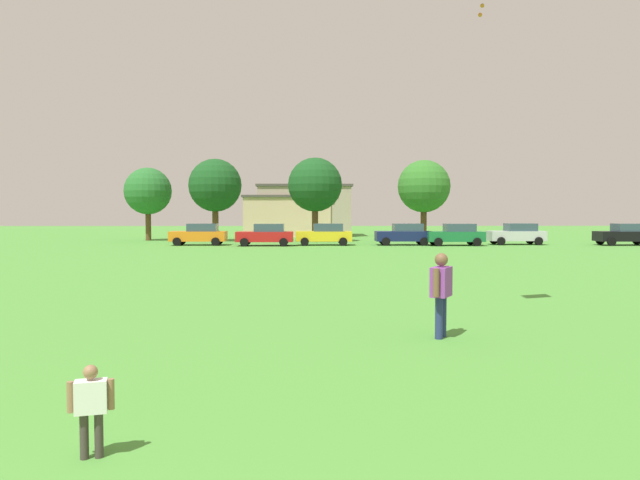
# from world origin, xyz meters

# --- Properties ---
(ground_plane) EXTENTS (160.00, 160.00, 0.00)m
(ground_plane) POSITION_xyz_m (0.00, 30.00, 0.00)
(ground_plane) COLOR #4C9338
(child_kite_flyer) EXTENTS (0.46, 0.26, 0.99)m
(child_kite_flyer) POSITION_xyz_m (0.44, 4.61, 0.59)
(child_kite_flyer) COLOR #3F3833
(child_kite_flyer) RESTS_ON ground
(adult_bystander) EXTENTS (0.55, 0.75, 1.75)m
(adult_bystander) POSITION_xyz_m (5.44, 10.63, 1.04)
(adult_bystander) COLOR navy
(adult_bystander) RESTS_ON ground
(parked_car_orange_0) EXTENTS (4.30, 2.02, 1.68)m
(parked_car_orange_0) POSITION_xyz_m (-5.68, 45.57, 0.86)
(parked_car_orange_0) COLOR orange
(parked_car_orange_0) RESTS_ON ground
(parked_car_red_1) EXTENTS (4.30, 2.02, 1.68)m
(parked_car_red_1) POSITION_xyz_m (-0.47, 44.57, 0.86)
(parked_car_red_1) COLOR red
(parked_car_red_1) RESTS_ON ground
(parked_car_yellow_2) EXTENTS (4.30, 2.02, 1.68)m
(parked_car_yellow_2) POSITION_xyz_m (4.03, 45.33, 0.86)
(parked_car_yellow_2) COLOR yellow
(parked_car_yellow_2) RESTS_ON ground
(parked_car_navy_3) EXTENTS (4.30, 2.02, 1.68)m
(parked_car_navy_3) POSITION_xyz_m (10.22, 45.37, 0.86)
(parked_car_navy_3) COLOR #141E4C
(parked_car_navy_3) RESTS_ON ground
(parked_car_green_4) EXTENTS (4.30, 2.02, 1.68)m
(parked_car_green_4) POSITION_xyz_m (14.07, 44.64, 0.86)
(parked_car_green_4) COLOR #196B38
(parked_car_green_4) RESTS_ON ground
(parked_car_silver_5) EXTENTS (4.30, 2.02, 1.68)m
(parked_car_silver_5) POSITION_xyz_m (19.20, 45.86, 0.86)
(parked_car_silver_5) COLOR silver
(parked_car_silver_5) RESTS_ON ground
(parked_car_black_6) EXTENTS (4.30, 2.02, 1.68)m
(parked_car_black_6) POSITION_xyz_m (27.31, 44.81, 0.86)
(parked_car_black_6) COLOR black
(parked_car_black_6) RESTS_ON ground
(tree_far_left) EXTENTS (4.21, 4.21, 6.55)m
(tree_far_left) POSITION_xyz_m (-11.64, 53.38, 4.42)
(tree_far_left) COLOR brown
(tree_far_left) RESTS_ON ground
(tree_left) EXTENTS (4.64, 4.64, 7.23)m
(tree_left) POSITION_xyz_m (-5.40, 51.92, 4.88)
(tree_left) COLOR brown
(tree_left) RESTS_ON ground
(tree_right) EXTENTS (4.65, 4.65, 7.25)m
(tree_right) POSITION_xyz_m (3.34, 50.80, 4.89)
(tree_right) COLOR brown
(tree_right) RESTS_ON ground
(tree_far_right) EXTENTS (4.53, 4.53, 7.06)m
(tree_far_right) POSITION_xyz_m (12.75, 50.81, 4.76)
(tree_far_right) COLOR brown
(tree_far_right) RESTS_ON ground
(house_left) EXTENTS (9.28, 7.81, 4.31)m
(house_left) POSITION_xyz_m (0.60, 64.07, 2.16)
(house_left) COLOR beige
(house_left) RESTS_ON ground
(house_right) EXTENTS (9.96, 7.41, 5.45)m
(house_right) POSITION_xyz_m (2.38, 64.07, 2.73)
(house_right) COLOR tan
(house_right) RESTS_ON ground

